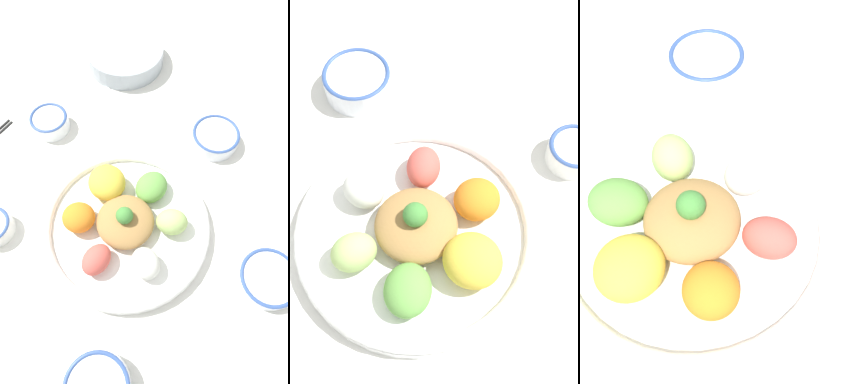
# 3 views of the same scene
# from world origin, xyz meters

# --- Properties ---
(ground_plane) EXTENTS (2.40, 2.40, 0.00)m
(ground_plane) POSITION_xyz_m (0.00, 0.00, 0.00)
(ground_plane) COLOR white
(salad_platter) EXTENTS (0.35, 0.35, 0.09)m
(salad_platter) POSITION_xyz_m (0.02, -0.02, 0.03)
(salad_platter) COLOR white
(salad_platter) RESTS_ON ground_plane
(rice_bowl_plain) EXTENTS (0.12, 0.12, 0.03)m
(rice_bowl_plain) POSITION_xyz_m (-0.13, -0.28, 0.02)
(rice_bowl_plain) COLOR white
(rice_bowl_plain) RESTS_ON ground_plane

